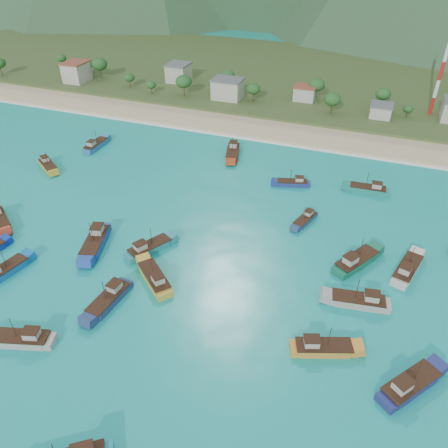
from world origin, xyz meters
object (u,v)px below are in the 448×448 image
(boat_11, at_px, (359,301))
(boat_18, at_px, (155,279))
(boat_13, at_px, (149,248))
(boat_29, at_px, (48,166))
(boat_28, at_px, (4,272))
(boat_26, at_px, (368,190))
(boat_4, at_px, (109,299))
(boat_31, at_px, (293,183))
(boat_12, at_px, (407,270))
(boat_1, at_px, (356,262))
(boat_15, at_px, (409,386))
(radio_tower, at_px, (444,62))
(boat_21, at_px, (0,220))
(boat_0, at_px, (233,153))
(boat_9, at_px, (305,220))
(boat_6, at_px, (96,242))
(boat_25, at_px, (23,340))
(boat_7, at_px, (96,146))
(boat_20, at_px, (322,348))

(boat_11, relative_size, boat_18, 1.07)
(boat_13, xyz_separation_m, boat_29, (-45.29, 23.64, -0.09))
(boat_28, bearing_deg, boat_13, 47.39)
(boat_26, bearing_deg, boat_4, 141.33)
(boat_28, relative_size, boat_31, 1.18)
(boat_12, distance_m, boat_18, 50.69)
(boat_18, distance_m, boat_31, 49.52)
(boat_1, relative_size, boat_29, 1.22)
(boat_15, xyz_separation_m, boat_29, (-98.52, 39.68, -0.18))
(radio_tower, distance_m, boat_21, 142.22)
(boat_31, bearing_deg, boat_4, 141.06)
(boat_0, distance_m, boat_4, 65.75)
(boat_9, bearing_deg, boat_4, 70.86)
(boat_29, height_order, boat_31, boat_29)
(radio_tower, height_order, boat_6, radio_tower)
(radio_tower, height_order, boat_25, radio_tower)
(boat_11, distance_m, boat_25, 59.83)
(boat_6, relative_size, boat_25, 1.15)
(radio_tower, height_order, boat_26, radio_tower)
(boat_0, height_order, boat_26, boat_0)
(boat_12, bearing_deg, boat_13, -151.06)
(radio_tower, distance_m, boat_18, 122.33)
(boat_1, bearing_deg, boat_9, 169.09)
(boat_15, bearing_deg, boat_18, -151.49)
(boat_1, relative_size, boat_28, 1.08)
(boat_7, bearing_deg, boat_6, -56.19)
(boat_18, height_order, boat_21, boat_18)
(boat_0, distance_m, boat_13, 49.67)
(boat_20, relative_size, boat_28, 1.00)
(boat_0, bearing_deg, boat_20, 106.78)
(boat_28, height_order, boat_31, boat_28)
(boat_12, height_order, boat_21, boat_12)
(boat_31, bearing_deg, boat_9, -173.96)
(boat_0, xyz_separation_m, boat_28, (-25.34, -66.46, -0.10))
(boat_28, bearing_deg, boat_11, 25.61)
(boat_1, distance_m, boat_11, 11.39)
(boat_6, xyz_separation_m, boat_13, (11.84, 2.35, -0.18))
(boat_12, xyz_separation_m, boat_29, (-97.52, 11.77, -0.14))
(boat_11, distance_m, boat_20, 13.87)
(boat_21, relative_size, boat_29, 1.08)
(boat_20, height_order, boat_29, boat_20)
(boat_12, distance_m, boat_31, 39.70)
(radio_tower, bearing_deg, boat_28, -124.48)
(boat_1, height_order, boat_13, boat_1)
(boat_0, height_order, boat_20, boat_0)
(boat_1, xyz_separation_m, boat_6, (-54.09, -13.14, 0.06))
(boat_18, height_order, boat_28, boat_18)
(boat_13, xyz_separation_m, boat_28, (-23.72, -16.83, -0.01))
(boat_20, bearing_deg, radio_tower, 151.59)
(boat_29, bearing_deg, boat_0, 153.11)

